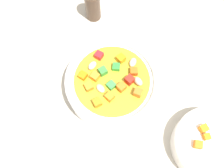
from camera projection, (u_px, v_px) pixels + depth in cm
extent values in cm
cube|color=#BAB2A0|center=(112.00, 90.00, 55.53)|extent=(140.00, 140.00, 2.00)
cylinder|color=white|center=(112.00, 85.00, 52.57)|extent=(18.08, 18.08, 4.39)
torus|color=white|center=(112.00, 80.00, 50.20)|extent=(18.16, 18.16, 1.17)
cylinder|color=gold|center=(112.00, 80.00, 50.34)|extent=(14.57, 14.57, 0.40)
cube|color=orange|center=(109.00, 96.00, 48.18)|extent=(1.97, 1.97, 1.39)
cube|color=red|center=(99.00, 55.00, 51.37)|extent=(1.86, 1.86, 1.30)
cube|color=orange|center=(121.00, 59.00, 51.05)|extent=(1.99, 1.99, 1.40)
ellipsoid|color=beige|center=(92.00, 66.00, 50.64)|extent=(2.34, 2.09, 1.14)
ellipsoid|color=beige|center=(101.00, 88.00, 49.08)|extent=(2.27, 2.30, 0.80)
cube|color=orange|center=(121.00, 87.00, 48.82)|extent=(1.99, 1.99, 1.47)
cube|color=green|center=(116.00, 67.00, 50.61)|extent=(1.43, 1.43, 1.01)
cube|color=orange|center=(97.00, 102.00, 47.72)|extent=(1.95, 1.95, 1.45)
ellipsoid|color=beige|center=(133.00, 62.00, 50.92)|extent=(2.21, 1.69, 1.08)
cube|color=green|center=(103.00, 71.00, 50.09)|extent=(1.98, 1.98, 1.35)
cube|color=orange|center=(95.00, 78.00, 49.51)|extent=(1.90, 1.90, 1.43)
ellipsoid|color=beige|center=(138.00, 80.00, 49.49)|extent=(2.31, 2.27, 1.27)
cube|color=orange|center=(138.00, 92.00, 48.36)|extent=(1.76, 1.76, 1.59)
cube|color=#D85C18|center=(134.00, 71.00, 50.11)|extent=(1.60, 1.60, 1.28)
cube|color=red|center=(129.00, 82.00, 49.06)|extent=(1.98, 1.98, 1.67)
cube|color=orange|center=(89.00, 87.00, 49.00)|extent=(1.96, 1.96, 1.21)
cube|color=orange|center=(83.00, 75.00, 49.96)|extent=(1.87, 1.87, 1.08)
cube|color=green|center=(112.00, 85.00, 49.17)|extent=(1.99, 1.99, 1.07)
cylinder|color=silver|center=(196.00, 57.00, 56.94)|extent=(4.05, 10.68, 0.64)
ellipsoid|color=silver|center=(147.00, 38.00, 58.56)|extent=(3.56, 4.53, 0.97)
cylinder|color=white|center=(209.00, 145.00, 48.63)|extent=(13.54, 13.54, 3.48)
torus|color=white|center=(213.00, 143.00, 46.76)|extent=(13.67, 13.67, 1.08)
cube|color=orange|center=(207.00, 137.00, 46.90)|extent=(1.43, 1.43, 1.11)
cube|color=orange|center=(198.00, 145.00, 46.27)|extent=(1.42, 1.42, 1.34)
cube|color=orange|center=(204.00, 128.00, 47.34)|extent=(1.84, 1.84, 1.33)
cylinder|color=#4C3828|center=(93.00, 6.00, 57.97)|extent=(3.39, 3.39, 7.19)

